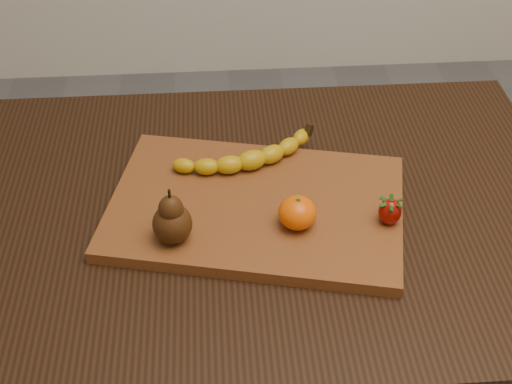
{
  "coord_description": "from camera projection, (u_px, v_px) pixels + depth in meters",
  "views": [
    {
      "loc": [
        -0.07,
        -0.85,
        1.5
      ],
      "look_at": [
        -0.01,
        -0.01,
        0.8
      ],
      "focal_mm": 50.0,
      "sensor_mm": 36.0,
      "label": 1
    }
  ],
  "objects": [
    {
      "name": "table",
      "position": [
        262.0,
        250.0,
        1.19
      ],
      "size": [
        1.0,
        0.7,
        0.76
      ],
      "color": "black",
      "rests_on": "ground"
    },
    {
      "name": "pear",
      "position": [
        171.0,
        215.0,
        1.01
      ],
      "size": [
        0.07,
        0.07,
        0.09
      ],
      "primitive_type": null,
      "rotation": [
        0.0,
        0.0,
        -0.18
      ],
      "color": "#3F200A",
      "rests_on": "cutting_board"
    },
    {
      "name": "mandarin",
      "position": [
        297.0,
        213.0,
        1.05
      ],
      "size": [
        0.08,
        0.08,
        0.05
      ],
      "primitive_type": "ellipsoid",
      "rotation": [
        0.0,
        0.0,
        0.42
      ],
      "color": "#F25702",
      "rests_on": "cutting_board"
    },
    {
      "name": "banana",
      "position": [
        252.0,
        160.0,
        1.16
      ],
      "size": [
        0.22,
        0.12,
        0.03
      ],
      "primitive_type": null,
      "rotation": [
        0.0,
        0.0,
        0.32
      ],
      "color": "#C79B09",
      "rests_on": "cutting_board"
    },
    {
      "name": "cutting_board",
      "position": [
        256.0,
        207.0,
        1.11
      ],
      "size": [
        0.51,
        0.39,
        0.02
      ],
      "primitive_type": "cube",
      "rotation": [
        0.0,
        0.0,
        -0.22
      ],
      "color": "brown",
      "rests_on": "table"
    },
    {
      "name": "strawberry",
      "position": [
        390.0,
        211.0,
        1.06
      ],
      "size": [
        0.04,
        0.04,
        0.04
      ],
      "primitive_type": null,
      "rotation": [
        0.0,
        0.0,
        0.3
      ],
      "color": "#8E0A03",
      "rests_on": "cutting_board"
    }
  ]
}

